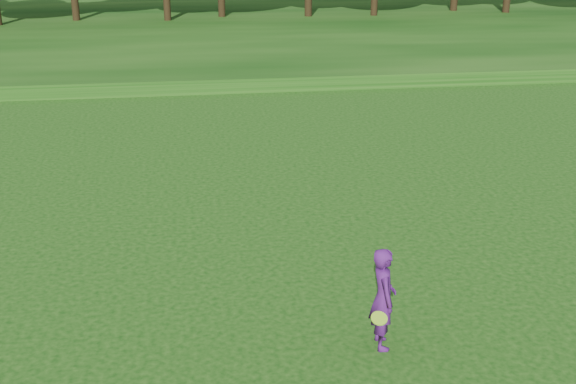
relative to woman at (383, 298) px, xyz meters
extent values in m
plane|color=#0E3F0C|center=(-2.62, -0.20, -0.89)|extent=(140.00, 140.00, 0.00)
cube|color=#0E3F0C|center=(-2.62, 33.80, -0.59)|extent=(130.00, 30.00, 0.60)
cube|color=gray|center=(-2.62, 19.80, -0.87)|extent=(130.00, 1.60, 0.04)
imported|color=#581973|center=(0.00, 0.00, 0.00)|extent=(0.45, 0.66, 1.78)
cylinder|color=#AAF626|center=(-0.16, -0.38, -0.14)|extent=(0.27, 0.26, 0.13)
camera|label=1|loc=(-3.03, -10.09, 5.84)|focal=45.00mm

